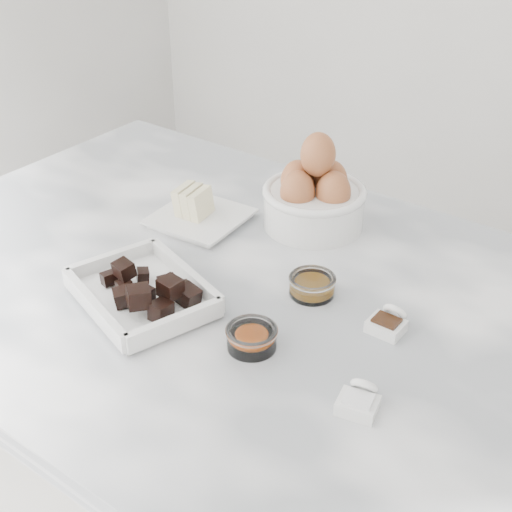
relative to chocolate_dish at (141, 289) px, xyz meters
The scene contains 10 objects.
cabinet 0.53m from the chocolate_dish, 57.81° to the left, with size 1.10×0.70×0.90m, color beige.
marble_slab 0.15m from the chocolate_dish, 57.81° to the left, with size 1.20×0.80×0.04m, color white.
chocolate_dish is the anchor object (origin of this frame).
butter_plate 0.25m from the chocolate_dish, 111.26° to the left, with size 0.16×0.16×0.06m.
sugar_ramekin 0.32m from the chocolate_dish, 80.89° to the left, with size 0.09×0.09×0.05m.
egg_bowl 0.35m from the chocolate_dish, 77.68° to the left, with size 0.18×0.18×0.17m.
honey_bowl 0.25m from the chocolate_dish, 41.51° to the left, with size 0.07×0.07×0.03m.
zest_bowl 0.19m from the chocolate_dish, ahead, with size 0.07×0.07×0.03m.
vanilla_spoon 0.35m from the chocolate_dish, 26.09° to the left, with size 0.05×0.06×0.04m.
salt_spoon 0.36m from the chocolate_dish, ahead, with size 0.06×0.07×0.04m.
Camera 1 is at (0.57, -0.70, 1.55)m, focal length 50.00 mm.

